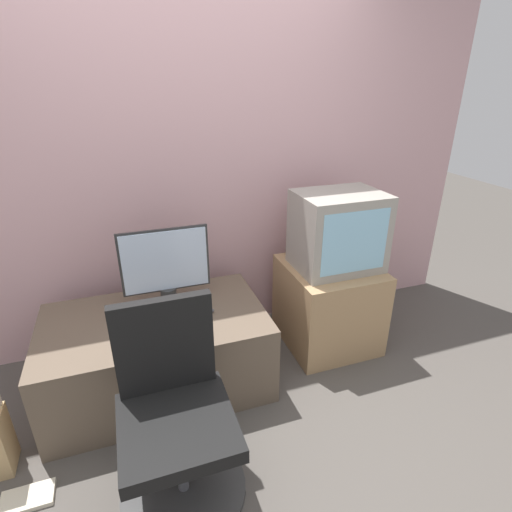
{
  "coord_description": "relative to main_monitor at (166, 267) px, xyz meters",
  "views": [
    {
      "loc": [
        -0.4,
        -1.31,
        1.78
      ],
      "look_at": [
        0.35,
        0.86,
        0.75
      ],
      "focal_mm": 28.0,
      "sensor_mm": 36.0,
      "label": 1
    }
  ],
  "objects": [
    {
      "name": "side_stand",
      "position": [
        1.1,
        -0.04,
        -0.45
      ],
      "size": [
        0.6,
        0.63,
        0.6
      ],
      "color": "#A37F56",
      "rests_on": "ground_plane"
    },
    {
      "name": "book",
      "position": [
        -0.79,
        -0.7,
        -0.74
      ],
      "size": [
        0.23,
        0.13,
        0.02
      ],
      "color": "beige",
      "rests_on": "ground_plane"
    },
    {
      "name": "mouse",
      "position": [
        0.21,
        -0.19,
        -0.24
      ],
      "size": [
        0.06,
        0.04,
        0.03
      ],
      "color": "#4C4C51",
      "rests_on": "desk"
    },
    {
      "name": "keyboard",
      "position": [
        -0.01,
        -0.22,
        -0.25
      ],
      "size": [
        0.31,
        0.13,
        0.01
      ],
      "color": "#2D2D2D",
      "rests_on": "desk"
    },
    {
      "name": "desk",
      "position": [
        -0.11,
        -0.13,
        -0.5
      ],
      "size": [
        1.29,
        0.76,
        0.5
      ],
      "color": "brown",
      "rests_on": "ground_plane"
    },
    {
      "name": "ground_plane",
      "position": [
        0.21,
        -0.88,
        -0.75
      ],
      "size": [
        12.0,
        12.0,
        0.0
      ],
      "primitive_type": "plane",
      "color": "#4C4742"
    },
    {
      "name": "wall_back",
      "position": [
        0.21,
        0.45,
        0.55
      ],
      "size": [
        4.4,
        0.05,
        2.6
      ],
      "color": "#CC9EA3",
      "rests_on": "ground_plane"
    },
    {
      "name": "main_monitor",
      "position": [
        0.0,
        0.0,
        0.0
      ],
      "size": [
        0.52,
        0.18,
        0.49
      ],
      "color": "#2D2D2D",
      "rests_on": "desk"
    },
    {
      "name": "crt_tv",
      "position": [
        1.12,
        -0.05,
        0.11
      ],
      "size": [
        0.55,
        0.42,
        0.51
      ],
      "color": "gray",
      "rests_on": "side_stand"
    },
    {
      "name": "office_chair",
      "position": [
        -0.1,
        -0.83,
        -0.37
      ],
      "size": [
        0.58,
        0.58,
        0.92
      ],
      "color": "#333333",
      "rests_on": "ground_plane"
    }
  ]
}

